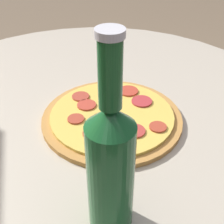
# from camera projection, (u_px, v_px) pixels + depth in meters

# --- Properties ---
(table) EXTENTS (0.94, 0.94, 0.76)m
(table) POSITION_uv_depth(u_px,v_px,m) (94.00, 165.00, 0.77)
(table) COLOR #B2A893
(table) RESTS_ON ground_plane
(pizza) EXTENTS (0.28, 0.28, 0.02)m
(pizza) POSITION_uv_depth(u_px,v_px,m) (112.00, 117.00, 0.63)
(pizza) COLOR #B77F3D
(pizza) RESTS_ON table
(beer_bottle) EXTENTS (0.06, 0.06, 0.28)m
(beer_bottle) POSITION_uv_depth(u_px,v_px,m) (111.00, 165.00, 0.38)
(beer_bottle) COLOR #195628
(beer_bottle) RESTS_ON table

